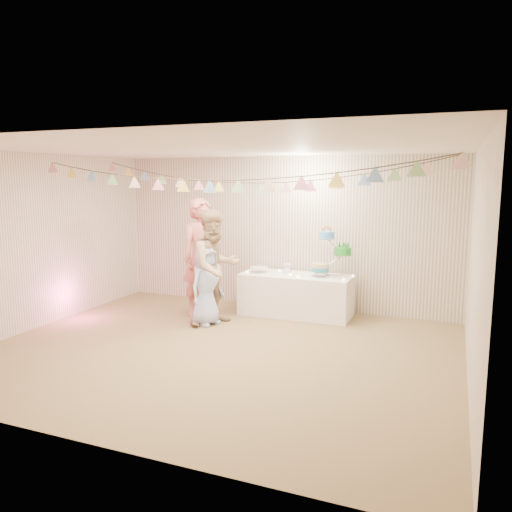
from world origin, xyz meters
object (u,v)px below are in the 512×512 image
at_px(table, 296,295).
at_px(cake_stand, 331,249).
at_px(person_adult_a, 203,258).
at_px(person_child, 206,286).
at_px(person_adult_b, 215,267).

distance_m(table, cake_stand, 0.96).
height_order(person_adult_a, person_child, person_adult_a).
xyz_separation_m(cake_stand, person_adult_b, (-1.56, -0.98, -0.24)).
height_order(cake_stand, person_adult_b, person_adult_b).
xyz_separation_m(person_adult_a, person_adult_b, (0.39, -0.32, -0.08)).
distance_m(table, person_adult_a, 1.64).
height_order(person_adult_a, person_adult_b, person_adult_a).
xyz_separation_m(cake_stand, person_child, (-1.66, -1.07, -0.52)).
distance_m(person_adult_a, person_adult_b, 0.51).
bearing_deg(person_adult_a, table, -28.91).
relative_size(person_adult_a, person_child, 1.58).
bearing_deg(person_adult_a, person_child, -108.32).
xyz_separation_m(table, cake_stand, (0.55, 0.05, 0.79)).
bearing_deg(table, person_child, -137.43).
bearing_deg(person_adult_b, table, -17.07).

